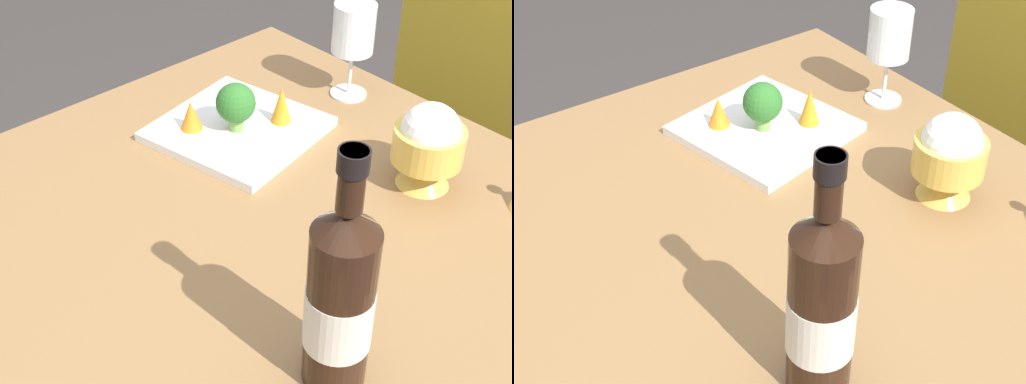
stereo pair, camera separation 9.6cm
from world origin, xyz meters
The scene contains 8 objects.
dining_table centered at (0.00, 0.00, 0.66)m, with size 0.90×0.90×0.74m.
wine_bottle centered at (0.14, 0.29, 0.87)m, with size 0.08×0.08×0.32m.
wine_glass centered at (-0.36, -0.14, 0.87)m, with size 0.08×0.08×0.18m.
rice_bowl centered at (-0.24, 0.13, 0.82)m, with size 0.11×0.11×0.14m.
serving_plate centered at (-0.12, -0.17, 0.75)m, with size 0.29×0.29×0.02m.
broccoli_floret centered at (-0.11, -0.17, 0.81)m, with size 0.07×0.07×0.09m.
carrot_garnish_left centered at (-0.18, -0.13, 0.79)m, with size 0.04×0.04×0.07m.
carrot_garnish_right centered at (-0.05, -0.22, 0.79)m, with size 0.04×0.04×0.05m.
Camera 2 is at (0.51, 0.71, 1.45)m, focal length 51.97 mm.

